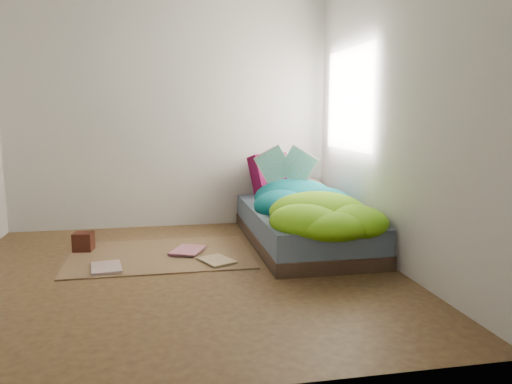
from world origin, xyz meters
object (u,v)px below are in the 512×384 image
(pillow_magenta, at_px, (271,175))
(open_book, at_px, (286,156))
(floor_book_b, at_px, (175,250))
(wooden_box, at_px, (84,241))
(floor_book_a, at_px, (91,269))
(bed, at_px, (302,227))

(pillow_magenta, xyz_separation_m, open_book, (0.04, -0.50, 0.26))
(floor_book_b, bearing_deg, open_book, 44.29)
(wooden_box, bearing_deg, pillow_magenta, 19.97)
(wooden_box, bearing_deg, floor_book_a, -77.55)
(pillow_magenta, relative_size, floor_book_b, 1.38)
(floor_book_a, height_order, floor_book_b, floor_book_b)
(bed, relative_size, floor_book_b, 5.86)
(pillow_magenta, bearing_deg, open_book, -116.02)
(wooden_box, relative_size, floor_book_a, 0.51)
(pillow_magenta, bearing_deg, floor_book_b, -171.60)
(wooden_box, height_order, floor_book_b, wooden_box)
(wooden_box, xyz_separation_m, floor_book_b, (0.82, -0.21, -0.07))
(pillow_magenta, relative_size, floor_book_a, 1.45)
(floor_book_a, bearing_deg, open_book, 16.91)
(bed, relative_size, open_book, 3.89)
(wooden_box, bearing_deg, open_book, 5.94)
(wooden_box, xyz_separation_m, floor_book_a, (0.14, -0.64, -0.07))
(pillow_magenta, xyz_separation_m, floor_book_b, (-1.10, -0.91, -0.55))
(open_book, bearing_deg, floor_book_b, -136.45)
(bed, distance_m, floor_book_a, 2.00)
(pillow_magenta, height_order, open_book, open_book)
(pillow_magenta, height_order, floor_book_b, pillow_magenta)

